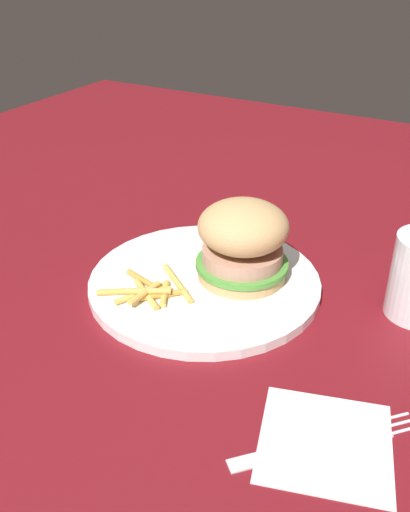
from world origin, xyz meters
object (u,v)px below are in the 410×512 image
Objects in this scene: fries_pile at (153,290)px; napkin at (325,442)px; plate at (205,282)px; sandwich at (243,240)px; fork at (327,439)px.

fries_pile reaches higher than napkin.
napkin is at bearing 142.32° from plate.
fries_pile reaches higher than plate.
plate is 0.07m from sandwich.
napkin is at bearing 157.53° from fries_pile.
plate reaches higher than napkin.
fries_pile is at bearing -22.14° from fork.
plate is 0.07m from fries_pile.
sandwich reaches higher than plate.
fries_pile reaches higher than fork.
napkin is (-0.17, 0.19, -0.06)m from sandwich.
sandwich is 0.81× the size of fork.
plate is 0.26m from napkin.
napkin is at bearing 132.67° from sandwich.
plate is at bearing 35.06° from sandwich.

